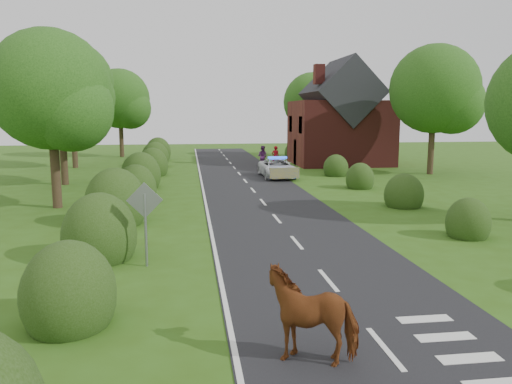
{
  "coord_description": "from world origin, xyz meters",
  "views": [
    {
      "loc": [
        -3.69,
        -12.64,
        4.54
      ],
      "look_at": [
        -0.98,
        7.39,
        1.3
      ],
      "focal_mm": 35.0,
      "sensor_mm": 36.0,
      "label": 1
    }
  ],
  "objects": [
    {
      "name": "ground",
      "position": [
        0.0,
        0.0,
        0.0
      ],
      "size": [
        120.0,
        120.0,
        0.0
      ],
      "primitive_type": "plane",
      "color": "#315613"
    },
    {
      "name": "road",
      "position": [
        0.0,
        15.0,
        0.01
      ],
      "size": [
        6.0,
        70.0,
        0.02
      ],
      "primitive_type": "cube",
      "color": "black",
      "rests_on": "ground"
    },
    {
      "name": "road_markings",
      "position": [
        -1.6,
        12.93,
        0.03
      ],
      "size": [
        4.96,
        70.0,
        0.01
      ],
      "color": "white",
      "rests_on": "road"
    },
    {
      "name": "hedgerow_left",
      "position": [
        -6.51,
        11.69,
        0.75
      ],
      "size": [
        2.75,
        50.41,
        3.0
      ],
      "color": "#1F3A0D",
      "rests_on": "ground"
    },
    {
      "name": "hedgerow_right",
      "position": [
        6.6,
        11.21,
        0.55
      ],
      "size": [
        2.1,
        45.78,
        2.1
      ],
      "color": "#1F3A0D",
      "rests_on": "ground"
    },
    {
      "name": "tree_left_a",
      "position": [
        -9.75,
        11.86,
        5.34
      ],
      "size": [
        5.74,
        5.6,
        8.38
      ],
      "color": "#332316",
      "rests_on": "ground"
    },
    {
      "name": "tree_left_b",
      "position": [
        -11.25,
        19.86,
        5.04
      ],
      "size": [
        5.74,
        5.6,
        8.07
      ],
      "color": "#332316",
      "rests_on": "ground"
    },
    {
      "name": "tree_left_c",
      "position": [
        -12.7,
        29.83,
        6.53
      ],
      "size": [
        6.97,
        6.8,
        10.22
      ],
      "color": "#332316",
      "rests_on": "ground"
    },
    {
      "name": "tree_left_d",
      "position": [
        -10.23,
        39.85,
        5.64
      ],
      "size": [
        6.15,
        6.0,
        8.89
      ],
      "color": "#332316",
      "rests_on": "ground"
    },
    {
      "name": "tree_right_b",
      "position": [
        14.29,
        21.84,
        5.94
      ],
      "size": [
        6.56,
        6.4,
        9.4
      ],
      "color": "#332316",
      "rests_on": "ground"
    },
    {
      "name": "tree_right_c",
      "position": [
        9.27,
        37.85,
        5.34
      ],
      "size": [
        6.15,
        6.0,
        8.58
      ],
      "color": "#332316",
      "rests_on": "ground"
    },
    {
      "name": "road_sign",
      "position": [
        -5.0,
        2.0,
        1.65
      ],
      "size": [
        1.06,
        0.08,
        2.53
      ],
      "color": "gray",
      "rests_on": "ground"
    },
    {
      "name": "house",
      "position": [
        9.49,
        30.0,
        3.79
      ],
      "size": [
        8.0,
        7.4,
        9.17
      ],
      "color": "maroon",
      "rests_on": "ground"
    },
    {
      "name": "cow",
      "position": [
        -1.47,
        -4.03,
        0.72
      ],
      "size": [
        2.24,
        1.57,
        1.44
      ],
      "primitive_type": "imported",
      "rotation": [
        0.0,
        0.0,
        -1.84
      ],
      "color": "#633310",
      "rests_on": "ground"
    },
    {
      "name": "police_van",
      "position": [
        2.46,
        21.65,
        0.66
      ],
      "size": [
        2.3,
        4.86,
        1.47
      ],
      "rotation": [
        0.0,
        0.0,
        0.02
      ],
      "color": "silver",
      "rests_on": "ground"
    },
    {
      "name": "pedestrian_red",
      "position": [
        3.43,
        28.03,
        0.89
      ],
      "size": [
        0.7,
        0.5,
        1.78
      ],
      "primitive_type": "imported",
      "rotation": [
        0.0,
        0.0,
        3.27
      ],
      "color": "maroon",
      "rests_on": "ground"
    },
    {
      "name": "pedestrian_purple",
      "position": [
        2.39,
        28.34,
        0.89
      ],
      "size": [
        1.1,
        1.06,
        1.79
      ],
      "primitive_type": "imported",
      "rotation": [
        0.0,
        0.0,
        2.52
      ],
      "color": "#6C2B71",
      "rests_on": "ground"
    }
  ]
}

